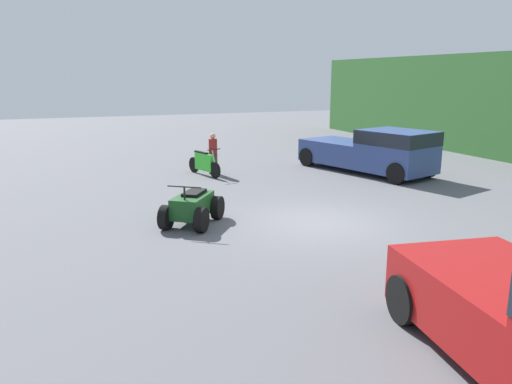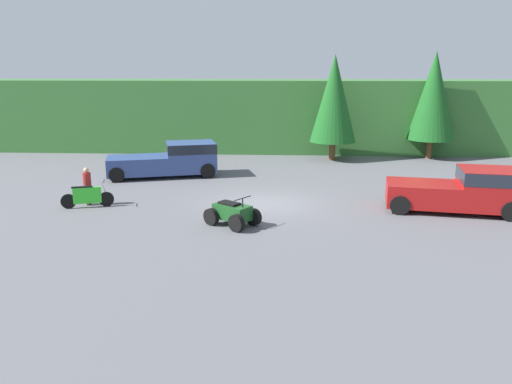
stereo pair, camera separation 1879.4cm
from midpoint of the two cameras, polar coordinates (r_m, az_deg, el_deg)
The scene contains 5 objects.
ground_plane at distance 16.15m, azimuth 42.26°, elevation -8.20°, with size 80.00×80.00×0.00m, color #5B5B60.
pickup_truck_second at distance 23.27m, azimuth 37.02°, elevation 0.74°, with size 6.31×3.75×1.88m.
dirt_bike at distance 19.61m, azimuth 20.69°, elevation -0.82°, with size 2.16×0.88×1.16m.
quad_atv at distance 13.86m, azimuth 32.16°, elevation -7.75°, with size 2.30×2.14×1.18m.
rider_person at distance 19.90m, azimuth 21.45°, elevation 0.60°, with size 0.35×0.37×1.69m.
Camera 1 is at (11.76, -6.49, 4.01)m, focal length 35.00 mm.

